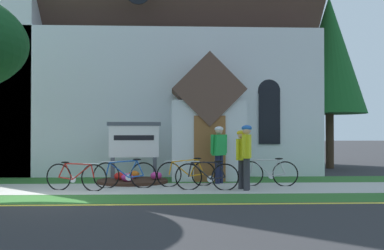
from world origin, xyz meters
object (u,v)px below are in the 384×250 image
bicycle_yellow (207,176)px  cyclist_in_blue_jersey (241,155)px  bicycle_green (268,173)px  church_sign (134,142)px  bicycle_red (187,173)px  roadside_conifer (329,55)px  bicycle_orange (76,177)px  bicycle_silver (125,174)px  cyclist_in_white_jersey (247,152)px  cyclist_in_red_jersey (219,150)px

bicycle_yellow → cyclist_in_blue_jersey: cyclist_in_blue_jersey is taller
bicycle_green → bicycle_yellow: (-1.85, -0.85, -0.00)m
church_sign → bicycle_red: church_sign is taller
roadside_conifer → bicycle_orange: bearing=-142.5°
bicycle_silver → roadside_conifer: roadside_conifer is taller
bicycle_orange → cyclist_in_blue_jersey: (4.51, 0.17, 0.56)m
bicycle_silver → bicycle_orange: (-1.27, -0.48, -0.01)m
bicycle_orange → cyclist_in_white_jersey: 4.66m
bicycle_silver → roadside_conifer: 11.58m
bicycle_yellow → cyclist_in_blue_jersey: size_ratio=1.07×
bicycle_green → cyclist_in_blue_jersey: cyclist_in_blue_jersey is taller
cyclist_in_red_jersey → roadside_conifer: 8.87m
roadside_conifer → bicycle_red: bearing=-135.2°
bicycle_green → cyclist_in_blue_jersey: 1.21m
cyclist_in_blue_jersey → church_sign: bearing=145.1°
bicycle_red → bicycle_yellow: 1.05m
bicycle_green → cyclist_in_white_jersey: 1.39m
bicycle_orange → cyclist_in_red_jersey: cyclist_in_red_jersey is taller
bicycle_silver → cyclist_in_blue_jersey: (3.24, -0.31, 0.56)m
cyclist_in_red_jersey → bicycle_green: bearing=-26.5°
bicycle_red → bicycle_orange: (-3.01, -0.85, -0.00)m
church_sign → roadside_conifer: (8.12, 4.90, 3.70)m
cyclist_in_red_jersey → cyclist_in_blue_jersey: (0.49, -1.30, -0.10)m
bicycle_green → bicycle_yellow: size_ratio=1.00×
cyclist_in_white_jersey → cyclist_in_blue_jersey: bearing=106.4°
bicycle_yellow → bicycle_green: bearing=24.8°
bicycle_green → bicycle_orange: bicycle_green is taller
church_sign → cyclist_in_white_jersey: size_ratio=1.08×
church_sign → bicycle_yellow: size_ratio=1.10×
bicycle_yellow → bicycle_red: bearing=119.8°
bicycle_orange → cyclist_in_red_jersey: size_ratio=0.98×
cyclist_in_red_jersey → cyclist_in_white_jersey: bearing=-70.2°
bicycle_silver → bicycle_red: same height
cyclist_in_red_jersey → cyclist_in_blue_jersey: bearing=-69.3°
church_sign → bicycle_green: 4.41m
cyclist_in_red_jersey → bicycle_yellow: bearing=-107.5°
bicycle_red → bicycle_green: bearing=-1.3°
roadside_conifer → bicycle_silver: bearing=-140.4°
bicycle_yellow → cyclist_in_white_jersey: bearing=-4.9°
cyclist_in_red_jersey → cyclist_in_white_jersey: 1.73m
cyclist_in_white_jersey → church_sign: bearing=142.1°
church_sign → bicycle_silver: (-0.09, -1.89, -0.86)m
bicycle_green → bicycle_orange: size_ratio=1.01×
bicycle_orange → bicycle_yellow: bearing=-1.0°
bicycle_red → cyclist_in_red_jersey: 1.35m
bicycle_green → cyclist_in_blue_jersey: bearing=-144.9°
church_sign → cyclist_in_blue_jersey: bearing=-34.9°
bicycle_red → cyclist_in_blue_jersey: bearing=-24.2°
bicycle_green → bicycle_red: bearing=178.7°
bicycle_silver → cyclist_in_white_jersey: (3.33, -0.64, 0.66)m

